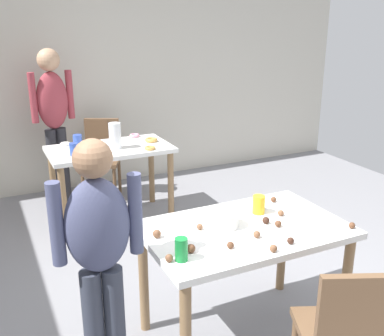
{
  "coord_description": "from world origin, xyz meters",
  "views": [
    {
      "loc": [
        -1.41,
        -2.0,
        1.9
      ],
      "look_at": [
        -0.1,
        0.73,
        0.9
      ],
      "focal_mm": 41.99,
      "sensor_mm": 36.0,
      "label": 1
    }
  ],
  "objects_px": {
    "dining_table_near": "(244,243)",
    "dining_table_far": "(110,159)",
    "person_adult_far": "(54,113)",
    "pitcher_far": "(115,136)",
    "soda_can": "(181,249)",
    "person_girl_near": "(99,249)",
    "chair_far_table": "(102,154)",
    "mixing_bowl": "(224,219)",
    "chair_near_table": "(347,333)"
  },
  "relations": [
    {
      "from": "mixing_bowl",
      "to": "pitcher_far",
      "type": "xyz_separation_m",
      "value": [
        -0.09,
        1.91,
        0.08
      ]
    },
    {
      "from": "mixing_bowl",
      "to": "pitcher_far",
      "type": "relative_size",
      "value": 0.72
    },
    {
      "from": "dining_table_far",
      "to": "person_adult_far",
      "type": "bearing_deg",
      "value": 120.34
    },
    {
      "from": "dining_table_near",
      "to": "soda_can",
      "type": "xyz_separation_m",
      "value": [
        -0.5,
        -0.19,
        0.17
      ]
    },
    {
      "from": "pitcher_far",
      "to": "mixing_bowl",
      "type": "bearing_deg",
      "value": -87.32
    },
    {
      "from": "soda_can",
      "to": "pitcher_far",
      "type": "bearing_deg",
      "value": 82.18
    },
    {
      "from": "chair_near_table",
      "to": "mixing_bowl",
      "type": "xyz_separation_m",
      "value": [
        -0.22,
        0.8,
        0.3
      ]
    },
    {
      "from": "person_girl_near",
      "to": "pitcher_far",
      "type": "xyz_separation_m",
      "value": [
        0.67,
        2.0,
        0.05
      ]
    },
    {
      "from": "pitcher_far",
      "to": "soda_can",
      "type": "bearing_deg",
      "value": -97.82
    },
    {
      "from": "dining_table_far",
      "to": "mixing_bowl",
      "type": "height_order",
      "value": "mixing_bowl"
    },
    {
      "from": "soda_can",
      "to": "chair_near_table",
      "type": "bearing_deg",
      "value": -42.31
    },
    {
      "from": "chair_near_table",
      "to": "person_girl_near",
      "type": "distance_m",
      "value": 1.26
    },
    {
      "from": "dining_table_near",
      "to": "person_adult_far",
      "type": "relative_size",
      "value": 0.72
    },
    {
      "from": "soda_can",
      "to": "dining_table_far",
      "type": "bearing_deg",
      "value": 83.45
    },
    {
      "from": "person_adult_far",
      "to": "dining_table_near",
      "type": "bearing_deg",
      "value": -76.88
    },
    {
      "from": "dining_table_far",
      "to": "person_adult_far",
      "type": "distance_m",
      "value": 0.85
    },
    {
      "from": "chair_near_table",
      "to": "chair_far_table",
      "type": "bearing_deg",
      "value": 94.45
    },
    {
      "from": "dining_table_near",
      "to": "dining_table_far",
      "type": "height_order",
      "value": "same"
    },
    {
      "from": "person_adult_far",
      "to": "mixing_bowl",
      "type": "xyz_separation_m",
      "value": [
        0.52,
        -2.64,
        -0.2
      ]
    },
    {
      "from": "dining_table_near",
      "to": "chair_far_table",
      "type": "xyz_separation_m",
      "value": [
        -0.16,
        2.71,
        -0.15
      ]
    },
    {
      "from": "dining_table_far",
      "to": "soda_can",
      "type": "height_order",
      "value": "soda_can"
    },
    {
      "from": "person_girl_near",
      "to": "soda_can",
      "type": "relative_size",
      "value": 11.37
    },
    {
      "from": "person_adult_far",
      "to": "mixing_bowl",
      "type": "distance_m",
      "value": 2.7
    },
    {
      "from": "dining_table_near",
      "to": "person_girl_near",
      "type": "bearing_deg",
      "value": -178.18
    },
    {
      "from": "chair_near_table",
      "to": "person_girl_near",
      "type": "bearing_deg",
      "value": 143.98
    },
    {
      "from": "dining_table_far",
      "to": "soda_can",
      "type": "relative_size",
      "value": 9.41
    },
    {
      "from": "dining_table_near",
      "to": "chair_near_table",
      "type": "bearing_deg",
      "value": -81.39
    },
    {
      "from": "chair_near_table",
      "to": "person_girl_near",
      "type": "height_order",
      "value": "person_girl_near"
    },
    {
      "from": "chair_far_table",
      "to": "person_adult_far",
      "type": "bearing_deg",
      "value": -178.56
    },
    {
      "from": "mixing_bowl",
      "to": "person_adult_far",
      "type": "bearing_deg",
      "value": 101.15
    },
    {
      "from": "dining_table_near",
      "to": "dining_table_far",
      "type": "bearing_deg",
      "value": 96.73
    },
    {
      "from": "soda_can",
      "to": "person_adult_far",
      "type": "bearing_deg",
      "value": 92.65
    },
    {
      "from": "chair_far_table",
      "to": "dining_table_near",
      "type": "bearing_deg",
      "value": -86.7
    },
    {
      "from": "pitcher_far",
      "to": "chair_near_table",
      "type": "bearing_deg",
      "value": -83.46
    },
    {
      "from": "person_adult_far",
      "to": "pitcher_far",
      "type": "xyz_separation_m",
      "value": [
        0.43,
        -0.73,
        -0.12
      ]
    },
    {
      "from": "chair_far_table",
      "to": "pitcher_far",
      "type": "height_order",
      "value": "pitcher_far"
    },
    {
      "from": "soda_can",
      "to": "pitcher_far",
      "type": "height_order",
      "value": "pitcher_far"
    },
    {
      "from": "chair_far_table",
      "to": "person_girl_near",
      "type": "bearing_deg",
      "value": -104.63
    },
    {
      "from": "person_adult_far",
      "to": "pitcher_far",
      "type": "distance_m",
      "value": 0.85
    },
    {
      "from": "person_girl_near",
      "to": "soda_can",
      "type": "distance_m",
      "value": 0.41
    },
    {
      "from": "dining_table_near",
      "to": "chair_near_table",
      "type": "relative_size",
      "value": 1.36
    },
    {
      "from": "dining_table_far",
      "to": "person_girl_near",
      "type": "relative_size",
      "value": 0.83
    },
    {
      "from": "person_girl_near",
      "to": "soda_can",
      "type": "xyz_separation_m",
      "value": [
        0.38,
        -0.16,
        -0.01
      ]
    },
    {
      "from": "chair_near_table",
      "to": "chair_far_table",
      "type": "height_order",
      "value": "same"
    },
    {
      "from": "dining_table_far",
      "to": "chair_far_table",
      "type": "xyz_separation_m",
      "value": [
        0.08,
        0.68,
        -0.14
      ]
    },
    {
      "from": "dining_table_near",
      "to": "dining_table_far",
      "type": "relative_size",
      "value": 1.03
    },
    {
      "from": "dining_table_far",
      "to": "pitcher_far",
      "type": "relative_size",
      "value": 4.68
    },
    {
      "from": "soda_can",
      "to": "pitcher_far",
      "type": "xyz_separation_m",
      "value": [
        0.3,
        2.16,
        0.06
      ]
    },
    {
      "from": "chair_near_table",
      "to": "person_adult_far",
      "type": "distance_m",
      "value": 3.56
    },
    {
      "from": "chair_far_table",
      "to": "person_girl_near",
      "type": "relative_size",
      "value": 0.63
    }
  ]
}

